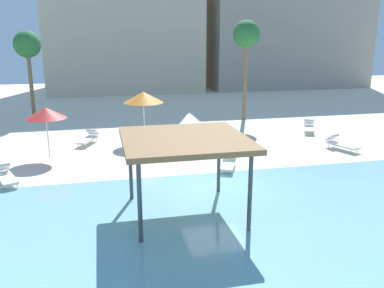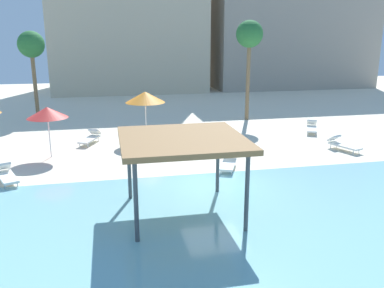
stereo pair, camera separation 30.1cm
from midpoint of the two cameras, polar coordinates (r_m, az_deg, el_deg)
name	(u,v)px [view 2 (the right image)]	position (r m, az deg, el deg)	size (l,w,h in m)	color
ground_plane	(214,186)	(16.94, 3.68, -5.88)	(80.00, 80.00, 0.00)	beige
lagoon_water	(261,249)	(12.42, 10.31, -14.21)	(44.00, 13.50, 0.04)	#7AB7C1
shade_pavilion	(182,142)	(13.53, -0.72, 0.25)	(4.12, 4.12, 2.76)	#42474C
beach_umbrella_red_0	(47,113)	(21.45, -19.23, 4.18)	(2.01, 2.01, 2.59)	silver
beach_umbrella_orange_3	(145,97)	(23.60, -6.21, 6.55)	(2.29, 2.29, 2.91)	silver
lounge_chair_0	(229,162)	(18.98, 5.60, -2.54)	(1.30, 1.98, 0.74)	white
lounge_chair_1	(6,175)	(18.87, -24.14, -3.94)	(1.29, 1.98, 0.74)	white
lounge_chair_2	(312,127)	(27.14, 16.72, 2.25)	(1.38, 1.97, 0.74)	white
lounge_chair_3	(91,138)	(24.06, -13.67, 0.88)	(1.30, 1.98, 0.74)	white
lounge_chair_4	(342,144)	(23.50, 20.65, -0.01)	(1.22, 1.99, 0.74)	white
palm_tree_1	(31,47)	(32.13, -21.33, 12.60)	(1.90, 1.90, 6.34)	brown
palm_tree_2	(249,37)	(29.72, 8.34, 14.62)	(1.90, 1.90, 7.05)	brown
hotel_block_0	(127,14)	(48.14, -8.90, 17.52)	(16.25, 11.88, 16.54)	beige
hotel_block_1	(287,18)	(52.19, 13.35, 16.79)	(18.61, 10.48, 15.98)	#9E9384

